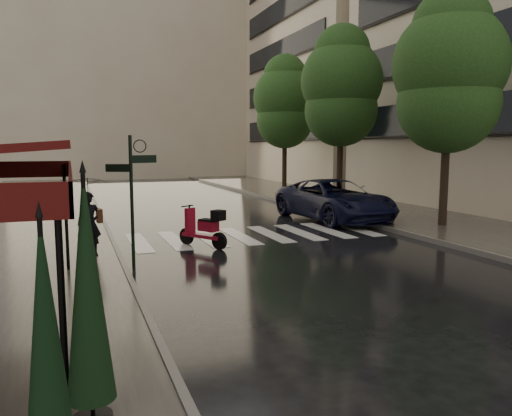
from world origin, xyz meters
TOP-DOWN VIEW (x-y plane):
  - ground at (0.00, 0.00)m, footprint 120.00×120.00m
  - sidewalk_near at (-4.50, 12.00)m, footprint 6.00×60.00m
  - sidewalk_far at (10.25, 12.00)m, footprint 5.50×60.00m
  - curb_near at (-1.45, 12.00)m, footprint 0.12×60.00m
  - curb_far at (7.45, 12.00)m, footprint 0.12×60.00m
  - crosswalk at (2.98, 6.00)m, footprint 7.85×3.20m
  - signpost at (-1.19, 3.00)m, footprint 1.17×0.29m
  - haussmann_far at (16.50, 26.00)m, footprint 8.00×16.00m
  - backdrop_building at (3.00, 38.00)m, footprint 22.00×6.00m
  - tree_near at (9.60, 5.00)m, footprint 3.80×3.80m
  - tree_mid at (9.50, 12.00)m, footprint 3.80×3.80m
  - tree_far at (9.70, 19.00)m, footprint 3.80×3.80m
  - pedestrian_with_umbrella at (-2.13, 4.05)m, footprint 1.04×1.05m
  - scooter at (0.95, 4.66)m, footprint 1.06×1.53m
  - parked_car at (7.00, 8.03)m, footprint 3.00×5.83m
  - parasol_front at (-2.73, -5.13)m, footprint 0.41×0.41m
  - parasol_back at (-2.41, -3.90)m, footprint 0.48×0.48m

SIDE VIEW (x-z plane):
  - ground at x=0.00m, z-range 0.00..0.00m
  - crosswalk at x=2.98m, z-range 0.00..0.01m
  - sidewalk_near at x=-4.50m, z-range 0.00..0.12m
  - sidewalk_far at x=10.25m, z-range 0.00..0.12m
  - curb_near at x=-1.45m, z-range -0.01..0.15m
  - curb_far at x=7.45m, z-range -0.01..0.15m
  - scooter at x=0.95m, z-range -0.04..1.11m
  - parked_car at x=7.00m, z-range 0.00..1.57m
  - parasol_front at x=-2.73m, z-range 0.21..2.50m
  - parasol_back at x=-2.41m, z-range 0.22..2.76m
  - pedestrian_with_umbrella at x=-2.13m, z-range 0.52..2.94m
  - signpost at x=-1.19m, z-range 0.28..3.38m
  - tree_near at x=9.60m, z-range 1.33..9.31m
  - tree_far at x=9.70m, z-range 1.37..9.54m
  - tree_mid at x=9.50m, z-range 1.42..9.76m
  - haussmann_far at x=16.50m, z-range 0.00..18.50m
  - backdrop_building at x=3.00m, z-range 0.00..20.00m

